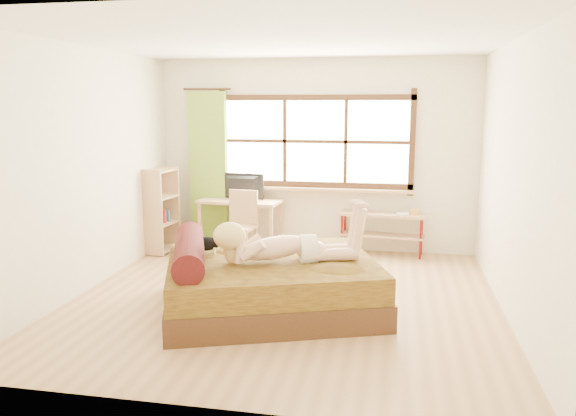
% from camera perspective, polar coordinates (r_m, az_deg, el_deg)
% --- Properties ---
extents(floor, '(4.50, 4.50, 0.00)m').
position_cam_1_polar(floor, '(6.11, -0.37, -9.27)').
color(floor, '#9E754C').
rests_on(floor, ground).
extents(ceiling, '(4.50, 4.50, 0.00)m').
position_cam_1_polar(ceiling, '(5.79, -0.41, 16.78)').
color(ceiling, white).
rests_on(ceiling, wall_back).
extents(wall_back, '(4.50, 0.00, 4.50)m').
position_cam_1_polar(wall_back, '(8.00, 2.77, 5.34)').
color(wall_back, silver).
rests_on(wall_back, floor).
extents(wall_front, '(4.50, 0.00, 4.50)m').
position_cam_1_polar(wall_front, '(3.64, -7.32, -0.94)').
color(wall_front, silver).
rests_on(wall_front, floor).
extents(wall_left, '(0.00, 4.50, 4.50)m').
position_cam_1_polar(wall_left, '(6.61, -19.93, 3.64)').
color(wall_left, silver).
rests_on(wall_left, floor).
extents(wall_right, '(0.00, 4.50, 4.50)m').
position_cam_1_polar(wall_right, '(5.80, 22.01, 2.63)').
color(wall_right, silver).
rests_on(wall_right, floor).
extents(window, '(2.80, 0.16, 1.46)m').
position_cam_1_polar(window, '(7.96, 2.75, 6.46)').
color(window, '#FFEDBF').
rests_on(window, wall_back).
extents(curtain, '(0.55, 0.10, 2.20)m').
position_cam_1_polar(curtain, '(8.27, -8.08, 4.02)').
color(curtain, '#619428').
rests_on(curtain, wall_back).
extents(bed, '(2.53, 2.28, 0.79)m').
position_cam_1_polar(bed, '(5.76, -2.20, -7.56)').
color(bed, '#351C0F').
rests_on(bed, floor).
extents(woman, '(1.52, 0.89, 0.63)m').
position_cam_1_polar(woman, '(5.54, -0.31, -2.34)').
color(woman, '#D3A588').
rests_on(woman, bed).
extents(kitten, '(0.34, 0.22, 0.25)m').
position_cam_1_polar(kitten, '(5.95, -8.29, -3.42)').
color(kitten, black).
rests_on(kitten, bed).
extents(desk, '(1.22, 0.67, 0.73)m').
position_cam_1_polar(desk, '(8.02, -4.86, 0.15)').
color(desk, tan).
rests_on(desk, floor).
extents(monitor, '(0.64, 0.16, 0.37)m').
position_cam_1_polar(monitor, '(8.02, -4.80, 2.19)').
color(monitor, black).
rests_on(monitor, desk).
extents(chair, '(0.45, 0.45, 0.91)m').
position_cam_1_polar(chair, '(7.67, -4.80, -1.27)').
color(chair, tan).
rests_on(chair, floor).
extents(pipe_shelf, '(1.19, 0.39, 0.66)m').
position_cam_1_polar(pipe_shelf, '(7.88, 9.60, -1.64)').
color(pipe_shelf, tan).
rests_on(pipe_shelf, floor).
extents(cup, '(0.14, 0.14, 0.11)m').
position_cam_1_polar(cup, '(7.85, 7.37, -0.07)').
color(cup, gray).
rests_on(cup, pipe_shelf).
extents(book, '(0.19, 0.24, 0.02)m').
position_cam_1_polar(book, '(7.85, 11.01, -0.51)').
color(book, gray).
rests_on(book, pipe_shelf).
extents(bookshelf, '(0.35, 0.55, 1.19)m').
position_cam_1_polar(bookshelf, '(8.07, -12.70, -0.19)').
color(bookshelf, tan).
rests_on(bookshelf, floor).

